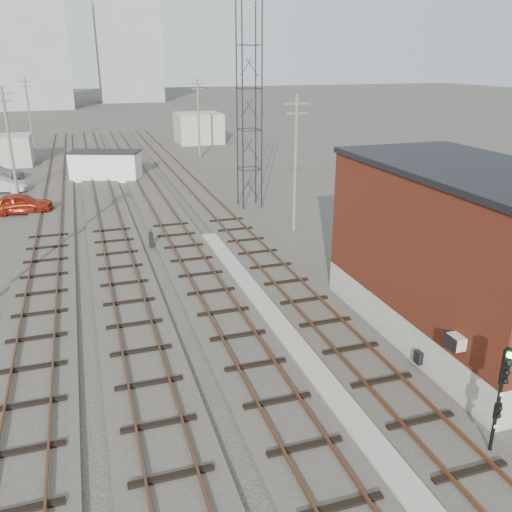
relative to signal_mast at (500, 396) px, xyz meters
name	(u,v)px	position (x,y,z in m)	size (l,w,h in m)	color
ground	(142,158)	(-3.70, 54.81, -2.09)	(320.00, 320.00, 0.00)	#282621
track_right	(202,196)	(-1.20, 33.81, -1.98)	(3.20, 90.00, 0.39)	#332D28
track_mid_right	(155,200)	(-5.20, 33.81, -1.98)	(3.20, 90.00, 0.39)	#332D28
track_mid_left	(105,203)	(-9.20, 33.81, -1.98)	(3.20, 90.00, 0.39)	#332D28
track_left	(52,207)	(-13.20, 33.81, -1.98)	(3.20, 90.00, 0.39)	#332D28
platform_curb	(284,333)	(-3.20, 8.81, -1.96)	(0.90, 28.00, 0.26)	gray
brick_building	(464,254)	(3.80, 6.81, 1.54)	(6.54, 12.20, 7.22)	gray
lattice_tower	(249,109)	(1.80, 29.81, 5.41)	(1.60, 1.60, 15.00)	black
utility_pole_left_b	(9,138)	(-16.20, 39.81, 2.71)	(1.80, 0.24, 9.00)	#595147
utility_pole_left_c	(29,112)	(-16.20, 64.81, 2.71)	(1.80, 0.24, 9.00)	#595147
utility_pole_right_a	(295,160)	(2.80, 22.81, 2.71)	(1.80, 0.24, 9.00)	#595147
utility_pole_right_b	(198,116)	(2.80, 52.81, 2.71)	(1.80, 0.24, 9.00)	#595147
apartment_left	(15,39)	(-21.70, 129.81, 12.91)	(22.00, 14.00, 30.00)	gray
apartment_right	(128,50)	(4.30, 144.81, 10.91)	(16.00, 12.00, 26.00)	gray
shed_right	(198,128)	(5.30, 64.81, -0.09)	(6.00, 6.00, 4.00)	gray
signal_mast	(500,396)	(0.00, 0.00, 0.00)	(0.40, 0.40, 3.65)	gray
switch_stand	(151,240)	(-7.04, 21.94, -1.53)	(0.28, 0.28, 1.18)	black
site_trailer	(106,165)	(-8.45, 43.51, -0.69)	(7.19, 4.95, 2.78)	silver
car_red	(21,203)	(-15.32, 33.03, -1.31)	(1.85, 4.59, 1.56)	maroon
car_silver	(1,185)	(-17.53, 40.88, -1.42)	(1.41, 4.04, 1.33)	#B2B5BA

